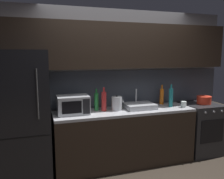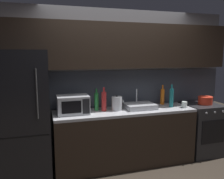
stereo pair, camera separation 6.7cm
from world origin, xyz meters
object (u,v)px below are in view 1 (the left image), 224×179
(oven_range, at_px, (200,128))
(wine_bottle_red, at_px, (104,101))
(wine_bottle_yellow, at_px, (104,101))
(cooking_pot, at_px, (204,100))
(refrigerator, at_px, (24,117))
(wine_bottle_orange, at_px, (162,96))
(kettle, at_px, (117,103))
(wine_bottle_green, at_px, (96,101))
(mug_clear, at_px, (184,104))
(wine_bottle_teal, at_px, (171,97))
(microwave, at_px, (73,105))

(oven_range, distance_m, wine_bottle_red, 1.89)
(wine_bottle_yellow, xyz_separation_m, cooking_pot, (1.80, -0.16, -0.06))
(refrigerator, relative_size, wine_bottle_orange, 5.38)
(cooking_pot, bearing_deg, kettle, 179.26)
(wine_bottle_yellow, bearing_deg, wine_bottle_orange, 2.48)
(wine_bottle_green, distance_m, wine_bottle_red, 0.13)
(wine_bottle_red, xyz_separation_m, mug_clear, (1.33, -0.16, -0.11))
(kettle, bearing_deg, wine_bottle_red, 174.70)
(mug_clear, relative_size, cooking_pot, 0.39)
(wine_bottle_orange, bearing_deg, oven_range, -17.27)
(oven_range, xyz_separation_m, mug_clear, (-0.46, -0.12, 0.50))
(refrigerator, xyz_separation_m, wine_bottle_teal, (2.30, -0.03, 0.14))
(refrigerator, xyz_separation_m, oven_range, (2.95, -0.00, -0.46))
(kettle, distance_m, wine_bottle_yellow, 0.23)
(kettle, height_order, wine_bottle_green, wine_bottle_green)
(wine_bottle_yellow, xyz_separation_m, wine_bottle_red, (-0.03, -0.12, 0.02))
(wine_bottle_teal, bearing_deg, refrigerator, 179.26)
(mug_clear, bearing_deg, cooking_pot, 13.59)
(refrigerator, relative_size, kettle, 7.59)
(oven_range, bearing_deg, microwave, 179.50)
(microwave, distance_m, wine_bottle_yellow, 0.53)
(microwave, xyz_separation_m, kettle, (0.68, 0.00, -0.03))
(oven_range, distance_m, wine_bottle_teal, 0.89)
(refrigerator, relative_size, microwave, 3.98)
(wine_bottle_teal, bearing_deg, wine_bottle_yellow, 170.07)
(wine_bottle_teal, height_order, wine_bottle_yellow, wine_bottle_teal)
(wine_bottle_yellow, height_order, wine_bottle_red, wine_bottle_red)
(wine_bottle_teal, distance_m, wine_bottle_orange, 0.24)
(mug_clear, height_order, cooking_pot, cooking_pot)
(oven_range, bearing_deg, wine_bottle_orange, 162.73)
(microwave, height_order, kettle, microwave)
(oven_range, xyz_separation_m, kettle, (-1.58, 0.02, 0.56))
(oven_range, height_order, wine_bottle_red, wine_bottle_red)
(refrigerator, relative_size, wine_bottle_red, 4.97)
(wine_bottle_orange, relative_size, mug_clear, 3.50)
(kettle, xyz_separation_m, wine_bottle_yellow, (-0.17, 0.14, 0.02))
(refrigerator, bearing_deg, wine_bottle_orange, 5.31)
(kettle, xyz_separation_m, cooking_pot, (1.63, -0.02, -0.04))
(wine_bottle_yellow, bearing_deg, wine_bottle_teal, -9.93)
(microwave, bearing_deg, wine_bottle_green, 14.14)
(wine_bottle_red, distance_m, mug_clear, 1.34)
(kettle, bearing_deg, wine_bottle_orange, 11.87)
(oven_range, bearing_deg, kettle, 179.19)
(wine_bottle_orange, xyz_separation_m, wine_bottle_green, (-1.21, -0.10, 0.00))
(kettle, height_order, cooking_pot, kettle)
(wine_bottle_teal, bearing_deg, oven_range, 2.52)
(microwave, distance_m, mug_clear, 1.82)
(wine_bottle_teal, bearing_deg, cooking_pot, 2.47)
(wine_bottle_orange, distance_m, wine_bottle_green, 1.21)
(refrigerator, xyz_separation_m, wine_bottle_red, (1.16, 0.04, 0.14))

